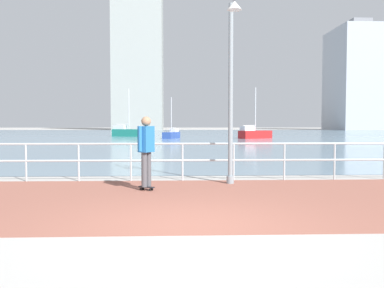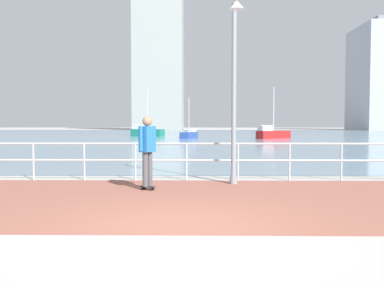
# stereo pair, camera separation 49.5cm
# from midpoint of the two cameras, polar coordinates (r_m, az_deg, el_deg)

# --- Properties ---
(ground) EXTENTS (220.00, 220.00, 0.00)m
(ground) POSITION_cam_midpoint_polar(r_m,az_deg,el_deg) (46.14, 0.78, 0.94)
(ground) COLOR #ADAAA5
(brick_paving) EXTENTS (28.00, 5.51, 0.01)m
(brick_paving) POSITION_cam_midpoint_polar(r_m,az_deg,el_deg) (8.51, 0.38, -7.65)
(brick_paving) COLOR #935647
(brick_paving) RESTS_ON ground
(harbor_water) EXTENTS (180.00, 88.00, 0.00)m
(harbor_water) POSITION_cam_midpoint_polar(r_m,az_deg,el_deg) (56.15, 0.80, 1.28)
(harbor_water) COLOR #6B899E
(harbor_water) RESTS_ON ground
(waterfront_railing) EXTENTS (25.25, 0.06, 1.03)m
(waterfront_railing) POSITION_cam_midpoint_polar(r_m,az_deg,el_deg) (11.16, 0.50, -1.46)
(waterfront_railing) COLOR #B2BCC1
(waterfront_railing) RESTS_ON ground
(lamppost) EXTENTS (0.36, 0.82, 5.20)m
(lamppost) POSITION_cam_midpoint_polar(r_m,az_deg,el_deg) (10.51, 7.31, 10.06)
(lamppost) COLOR gray
(lamppost) RESTS_ON ground
(skateboarder) EXTENTS (0.40, 0.51, 1.72)m
(skateboarder) POSITION_cam_midpoint_polar(r_m,az_deg,el_deg) (9.57, -4.76, -0.28)
(skateboarder) COLOR black
(skateboarder) RESTS_ON ground
(sailboat_gray) EXTENTS (1.88, 3.18, 4.27)m
(sailboat_gray) POSITION_cam_midpoint_polar(r_m,az_deg,el_deg) (43.06, -0.06, 1.34)
(sailboat_gray) COLOR #284799
(sailboat_gray) RESTS_ON ground
(sailboat_blue) EXTENTS (3.82, 2.99, 5.30)m
(sailboat_blue) POSITION_cam_midpoint_polar(r_m,az_deg,el_deg) (43.16, 11.43, 1.42)
(sailboat_blue) COLOR #B21E1E
(sailboat_blue) RESTS_ON ground
(sailboat_navy) EXTENTS (4.23, 2.80, 5.71)m
(sailboat_navy) POSITION_cam_midpoint_polar(r_m,az_deg,el_deg) (49.78, -6.07, 1.69)
(sailboat_navy) COLOR #197266
(sailboat_navy) RESTS_ON ground
(tower_concrete) EXTENTS (11.62, 15.53, 26.68)m
(tower_concrete) POSITION_cam_midpoint_polar(r_m,az_deg,el_deg) (109.96, 24.88, 8.32)
(tower_concrete) COLOR #A3A8B2
(tower_concrete) RESTS_ON ground
(tower_steel) EXTENTS (11.78, 12.49, 44.55)m
(tower_steel) POSITION_cam_midpoint_polar(r_m,az_deg,el_deg) (103.98, -4.46, 13.89)
(tower_steel) COLOR #939993
(tower_steel) RESTS_ON ground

